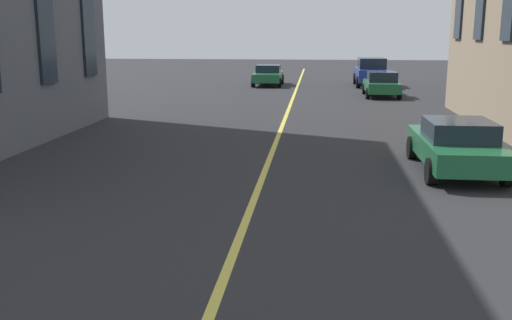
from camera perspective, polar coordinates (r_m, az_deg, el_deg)
name	(u,v)px	position (r m, az deg, el deg)	size (l,w,h in m)	color
lane_centre_line	(276,143)	(18.95, 1.93, 1.67)	(80.00, 0.16, 0.01)	#D8C64C
car_green_far	(456,145)	(15.80, 19.04, 1.40)	(4.40, 1.95, 1.37)	#1E6038
car_blue_parked_a	(371,72)	(40.05, 11.23, 8.50)	(4.70, 2.14, 1.88)	navy
car_green_parked_b	(382,84)	(33.53, 12.21, 7.28)	(3.90, 1.89, 1.40)	#1E6038
car_green_oncoming	(268,75)	(39.98, 1.21, 8.34)	(4.40, 1.95, 1.37)	#1E6038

